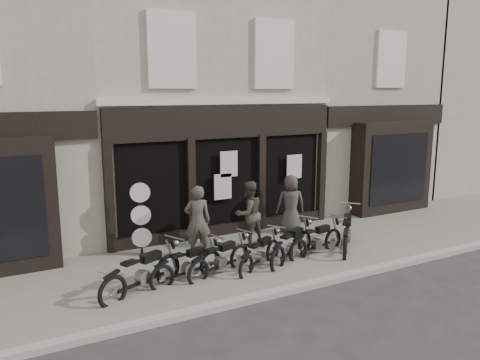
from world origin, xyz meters
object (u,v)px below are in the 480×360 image
motorcycle_4 (292,248)px  motorcycle_5 (317,243)px  motorcycle_1 (188,268)px  motorcycle_2 (221,262)px  man_centre (249,213)px  man_left (198,221)px  motorcycle_0 (143,276)px  advert_sign_post (141,221)px  man_right (291,204)px  motorcycle_6 (347,235)px  motorcycle_3 (260,256)px

motorcycle_4 → motorcycle_5: (0.85, 0.10, -0.02)m
motorcycle_1 → motorcycle_2: motorcycle_2 is taller
man_centre → man_left: bearing=-4.6°
motorcycle_0 → motorcycle_4: size_ratio=1.06×
motorcycle_2 → man_centre: man_centre is taller
motorcycle_1 → motorcycle_2: 0.81m
advert_sign_post → motorcycle_1: bearing=-64.0°
man_right → motorcycle_0: bearing=42.9°
motorcycle_4 → motorcycle_5: bearing=-22.2°
motorcycle_4 → man_right: 2.46m
motorcycle_5 → man_left: man_left is taller
motorcycle_2 → motorcycle_5: size_ratio=0.95×
motorcycle_6 → man_right: man_right is taller
motorcycle_4 → man_centre: 1.68m
motorcycle_0 → man_centre: 3.85m
motorcycle_0 → motorcycle_1: motorcycle_0 is taller
motorcycle_1 → motorcycle_4: bearing=-15.7°
motorcycle_1 → motorcycle_5: size_ratio=0.97×
motorcycle_1 → motorcycle_3: motorcycle_1 is taller
motorcycle_1 → man_right: size_ratio=1.12×
motorcycle_2 → motorcycle_6: (3.87, 0.06, 0.07)m
motorcycle_3 → motorcycle_5: motorcycle_5 is taller
motorcycle_1 → motorcycle_3: 1.85m
motorcycle_2 → motorcycle_5: bearing=-18.9°
man_right → man_centre: bearing=37.3°
man_left → motorcycle_2: bearing=107.0°
advert_sign_post → motorcycle_6: bearing=-8.2°
man_left → motorcycle_6: bearing=178.6°
motorcycle_6 → man_right: 2.05m
man_centre → man_right: 1.80m
motorcycle_0 → man_left: man_left is taller
motorcycle_0 → man_centre: man_centre is taller
motorcycle_6 → advert_sign_post: bearing=111.9°
motorcycle_2 → motorcycle_4: size_ratio=0.98×
motorcycle_4 → advert_sign_post: advert_sign_post is taller
motorcycle_5 → man_centre: 2.01m
motorcycle_3 → motorcycle_1: bearing=146.1°
motorcycle_0 → man_right: 5.62m
motorcycle_1 → motorcycle_5: motorcycle_5 is taller
man_left → man_right: (3.30, 0.62, -0.05)m
man_centre → motorcycle_6: bearing=139.9°
motorcycle_5 → motorcycle_6: motorcycle_6 is taller
motorcycle_3 → motorcycle_0: bearing=149.8°
motorcycle_5 → motorcycle_6: size_ratio=1.06×
motorcycle_5 → motorcycle_1: bearing=167.9°
man_left → motorcycle_5: bearing=172.3°
motorcycle_1 → motorcycle_2: size_ratio=1.02×
motorcycle_5 → motorcycle_6: bearing=-11.4°
motorcycle_1 → motorcycle_3: (1.85, -0.11, -0.01)m
motorcycle_4 → advert_sign_post: (-3.27, 2.11, 0.62)m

